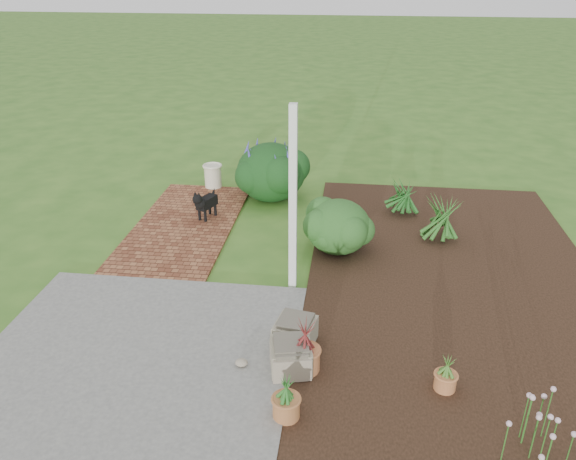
# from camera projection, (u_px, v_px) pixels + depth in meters

# --- Properties ---
(ground) EXTENTS (80.00, 80.00, 0.00)m
(ground) POSITION_uv_depth(u_px,v_px,m) (270.00, 288.00, 7.59)
(ground) COLOR #33641F
(ground) RESTS_ON ground
(concrete_patio) EXTENTS (3.50, 3.50, 0.04)m
(concrete_patio) POSITION_uv_depth(u_px,v_px,m) (133.00, 363.00, 6.16)
(concrete_patio) COLOR #61625F
(concrete_patio) RESTS_ON ground
(brick_path) EXTENTS (1.60, 3.50, 0.04)m
(brick_path) POSITION_uv_depth(u_px,v_px,m) (185.00, 225.00, 9.33)
(brick_path) COLOR brown
(brick_path) RESTS_ON ground
(garden_bed) EXTENTS (4.00, 7.00, 0.03)m
(garden_bed) POSITION_uv_depth(u_px,v_px,m) (454.00, 280.00, 7.76)
(garden_bed) COLOR black
(garden_bed) RESTS_ON ground
(veranda_post) EXTENTS (0.10, 0.10, 2.50)m
(veranda_post) POSITION_uv_depth(u_px,v_px,m) (293.00, 202.00, 7.10)
(veranda_post) COLOR white
(veranda_post) RESTS_ON ground
(stone_trough_near) EXTENTS (0.50, 0.50, 0.29)m
(stone_trough_near) POSITION_uv_depth(u_px,v_px,m) (291.00, 356.00, 6.02)
(stone_trough_near) COLOR gray
(stone_trough_near) RESTS_ON concrete_patio
(stone_trough_mid) EXTENTS (0.51, 0.51, 0.29)m
(stone_trough_mid) POSITION_uv_depth(u_px,v_px,m) (295.00, 333.00, 6.39)
(stone_trough_mid) COLOR gray
(stone_trough_mid) RESTS_ON concrete_patio
(stone_trough_far) EXTENTS (0.49, 0.49, 0.27)m
(stone_trough_far) POSITION_uv_depth(u_px,v_px,m) (290.00, 360.00, 5.98)
(stone_trough_far) COLOR gray
(stone_trough_far) RESTS_ON concrete_patio
(black_dog) EXTENTS (0.33, 0.57, 0.51)m
(black_dog) POSITION_uv_depth(u_px,v_px,m) (205.00, 202.00, 9.39)
(black_dog) COLOR black
(black_dog) RESTS_ON brick_path
(cream_ceramic_urn) EXTENTS (0.34, 0.34, 0.43)m
(cream_ceramic_urn) POSITION_uv_depth(u_px,v_px,m) (213.00, 176.00, 10.77)
(cream_ceramic_urn) COLOR beige
(cream_ceramic_urn) RESTS_ON brick_path
(evergreen_shrub) EXTENTS (1.07, 1.07, 0.82)m
(evergreen_shrub) POSITION_uv_depth(u_px,v_px,m) (338.00, 225.00, 8.36)
(evergreen_shrub) COLOR #133B13
(evergreen_shrub) RESTS_ON garden_bed
(agapanthus_clump_back) EXTENTS (1.17, 1.17, 0.82)m
(agapanthus_clump_back) POSITION_uv_depth(u_px,v_px,m) (441.00, 214.00, 8.72)
(agapanthus_clump_back) COLOR #1A3F14
(agapanthus_clump_back) RESTS_ON garden_bed
(agapanthus_clump_front) EXTENTS (0.82, 0.82, 0.71)m
(agapanthus_clump_front) POSITION_uv_depth(u_px,v_px,m) (402.00, 194.00, 9.61)
(agapanthus_clump_front) COLOR #134119
(agapanthus_clump_front) RESTS_ON garden_bed
(pink_flower_patch) EXTENTS (1.08, 1.08, 0.59)m
(pink_flower_patch) POSITION_uv_depth(u_px,v_px,m) (550.00, 439.00, 4.81)
(pink_flower_patch) COLOR #113D0F
(pink_flower_patch) RESTS_ON garden_bed
(terracotta_pot_bronze) EXTENTS (0.38, 0.38, 0.26)m
(terracotta_pot_bronze) POSITION_uv_depth(u_px,v_px,m) (305.00, 359.00, 6.01)
(terracotta_pot_bronze) COLOR #A15F36
(terracotta_pot_bronze) RESTS_ON garden_bed
(terracotta_pot_small_left) EXTENTS (0.28, 0.28, 0.19)m
(terracotta_pot_small_left) POSITION_uv_depth(u_px,v_px,m) (445.00, 381.00, 5.75)
(terracotta_pot_small_left) COLOR #B1693C
(terracotta_pot_small_left) RESTS_ON garden_bed
(terracotta_pot_small_right) EXTENTS (0.34, 0.34, 0.22)m
(terracotta_pot_small_right) POSITION_uv_depth(u_px,v_px,m) (286.00, 407.00, 5.39)
(terracotta_pot_small_right) COLOR #A26337
(terracotta_pot_small_right) RESTS_ON garden_bed
(purple_flowering_bush) EXTENTS (1.61, 1.61, 1.07)m
(purple_flowering_bush) POSITION_uv_depth(u_px,v_px,m) (271.00, 171.00, 10.22)
(purple_flowering_bush) COLOR black
(purple_flowering_bush) RESTS_ON ground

